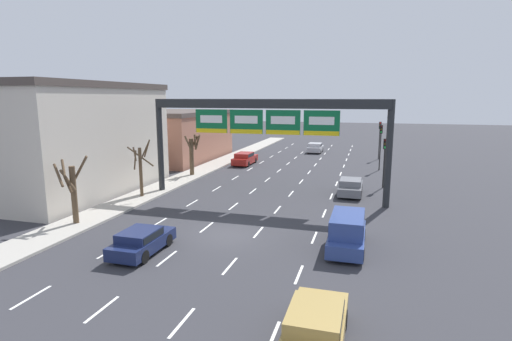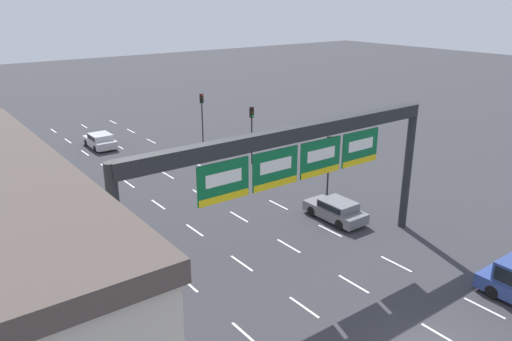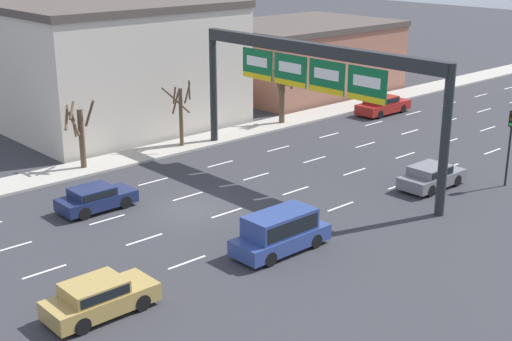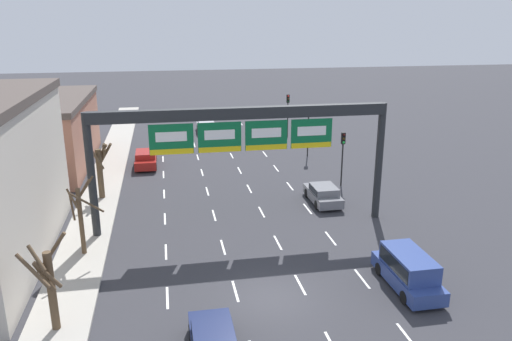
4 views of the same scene
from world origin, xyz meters
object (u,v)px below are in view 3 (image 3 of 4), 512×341
object	(u,v)px
sign_gantry	(312,70)
tree_bare_closest	(80,132)
suv_blue	(280,230)
traffic_light_far_end	(511,133)
car_grey	(431,176)
car_red	(382,105)
tree_bare_third	(283,93)
tree_bare_second	(181,111)
car_gold	(99,297)
car_navy	(95,198)

from	to	relation	value
sign_gantry	tree_bare_closest	distance (m)	14.23
suv_blue	traffic_light_far_end	distance (m)	15.86
car_grey	car_red	world-z (taller)	car_red
car_grey	tree_bare_third	world-z (taller)	tree_bare_third
tree_bare_closest	traffic_light_far_end	bearing A→B (deg)	41.00
suv_blue	tree_bare_second	xyz separation A→B (m)	(-16.24, 6.57, 1.51)
tree_bare_third	traffic_light_far_end	bearing A→B (deg)	-1.04
tree_bare_third	sign_gantry	bearing A→B (deg)	-36.44
suv_blue	tree_bare_closest	world-z (taller)	tree_bare_closest
car_gold	car_red	bearing A→B (deg)	111.23
sign_gantry	car_gold	xyz separation A→B (m)	(6.36, -17.90, -5.48)
car_gold	car_navy	bearing A→B (deg)	150.65
car_red	car_gold	size ratio (longest dim) A/B	1.15
car_navy	tree_bare_second	xyz separation A→B (m)	(-6.22, 10.11, 1.85)
car_grey	suv_blue	distance (m)	12.15
tree_bare_second	tree_bare_third	world-z (taller)	tree_bare_second
suv_blue	tree_bare_third	distance (m)	22.73
sign_gantry	tree_bare_second	xyz separation A→B (m)	(-9.43, -2.42, -3.69)
car_gold	car_grey	bearing A→B (deg)	89.95
tree_bare_second	car_red	bearing A→B (deg)	80.35
car_grey	tree_bare_third	bearing A→B (deg)	166.54
traffic_light_far_end	tree_bare_closest	bearing A→B (deg)	-139.00
car_red	tree_bare_third	bearing A→B (deg)	-109.70
tree_bare_closest	tree_bare_third	size ratio (longest dim) A/B	1.01
car_navy	tree_bare_third	distance (m)	20.48
suv_blue	traffic_light_far_end	xyz separation A→B (m)	(2.19, 15.57, 2.09)
tree_bare_closest	tree_bare_second	xyz separation A→B (m)	(0.27, 7.25, 0.18)
car_grey	car_navy	bearing A→B (deg)	-121.43
car_red	tree_bare_second	world-z (taller)	tree_bare_second
car_navy	car_red	bearing A→B (deg)	96.72
tree_bare_third	tree_bare_closest	bearing A→B (deg)	-91.13
suv_blue	tree_bare_second	size ratio (longest dim) A/B	1.05
car_gold	tree_bare_second	world-z (taller)	tree_bare_second
sign_gantry	traffic_light_far_end	distance (m)	11.58
tree_bare_closest	tree_bare_third	bearing A→B (deg)	88.87
car_red	tree_bare_closest	size ratio (longest dim) A/B	1.16
sign_gantry	car_red	world-z (taller)	sign_gantry
car_red	traffic_light_far_end	world-z (taller)	traffic_light_far_end
car_grey	tree_bare_third	size ratio (longest dim) A/B	1.01
car_red	tree_bare_second	size ratio (longest dim) A/B	1.08
car_gold	tree_bare_closest	distance (m)	18.12
car_gold	tree_bare_second	size ratio (longest dim) A/B	0.93
car_red	traffic_light_far_end	distance (m)	17.79
sign_gantry	car_grey	xyz separation A→B (m)	(6.38, 3.15, -5.50)
traffic_light_far_end	car_gold	bearing A→B (deg)	-96.16
car_grey	car_red	distance (m)	17.52
tree_bare_closest	sign_gantry	bearing A→B (deg)	44.90
sign_gantry	car_grey	bearing A→B (deg)	26.28
car_navy	car_gold	bearing A→B (deg)	-29.35
car_gold	tree_bare_third	size ratio (longest dim) A/B	1.01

